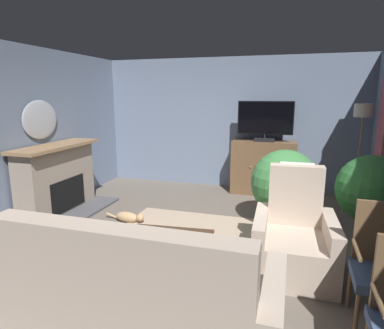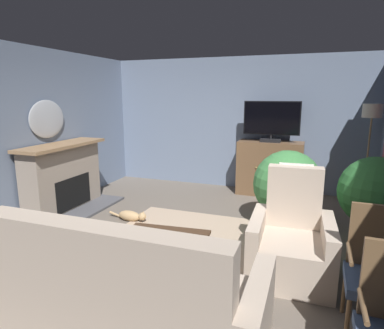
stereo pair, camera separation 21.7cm
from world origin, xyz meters
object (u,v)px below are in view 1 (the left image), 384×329
Objects in this scene: tv_cabinet at (263,169)px; potted_plant_small_fern_corner at (371,192)px; coffee_table at (170,239)px; cat at (129,217)px; wall_mirror_oval at (40,120)px; tv_remote at (155,235)px; fireplace at (59,181)px; television at (265,120)px; side_chair_mid_row at (383,265)px; floor_lamp at (362,123)px; armchair_by_fireplace at (294,241)px; sofa_floral at (137,304)px; potted_plant_on_hearth_side at (285,183)px.

tv_cabinet is 2.53m from potted_plant_small_fern_corner.
coffee_table reaches higher than cat.
cat is at bearing -3.23° from wall_mirror_oval.
tv_cabinet is 3.36m from coffee_table.
cat is (-0.95, 1.20, -0.33)m from tv_remote.
fireplace is 2.69m from coffee_table.
coffee_table is (-0.72, -3.22, -1.09)m from television.
cat is (-3.10, 1.43, -0.45)m from side_chair_mid_row.
tv_cabinet is 0.69× the size of floor_lamp.
tv_remote is at bearing -27.15° from wall_mirror_oval.
floor_lamp is (1.63, -0.18, 0.01)m from television.
armchair_by_fireplace reaches higher than coffee_table.
potted_plant_small_fern_corner is at bearing -54.05° from tv_cabinet.
television is 6.11× the size of tv_remote.
fireplace is at bearing -147.06° from television.
coffee_table is at bearing 98.18° from sofa_floral.
coffee_table is (-0.72, -3.27, -0.14)m from tv_cabinet.
tv_cabinet is (3.37, 2.07, -1.03)m from wall_mirror_oval.
tv_cabinet is 3.47m from tv_remote.
television is at bearing 126.67° from potted_plant_small_fern_corner.
tv_cabinet is at bearing 90.00° from television.
sofa_floral is 3.03m from potted_plant_on_hearth_side.
fireplace is at bearing 32.66° from tv_remote.
side_chair_mid_row is 0.91× the size of potted_plant_on_hearth_side.
floor_lamp is at bearing -6.48° from television.
floor_lamp reaches higher than potted_plant_small_fern_corner.
armchair_by_fireplace reaches higher than fireplace.
fireplace is 3.80m from armchair_by_fireplace.
sofa_floral is 1.80× the size of potted_plant_small_fern_corner.
side_chair_mid_row is at bearing -95.88° from floor_lamp.
armchair_by_fireplace is 1.01× the size of potted_plant_on_hearth_side.
side_chair_mid_row is at bearing -123.76° from tv_remote.
wall_mirror_oval is 0.43× the size of floor_lamp.
floor_lamp is (3.45, 1.92, 1.37)m from cat.
side_chair_mid_row is 1.57m from potted_plant_small_fern_corner.
side_chair_mid_row is at bearing -44.11° from armchair_by_fireplace.
potted_plant_on_hearth_side is at bearing -74.43° from tv_cabinet.
coffee_table is at bearing -102.44° from tv_cabinet.
side_chair_mid_row is (2.15, -0.23, 0.11)m from tv_remote.
fireplace is 4.66m from side_chair_mid_row.
tv_cabinet is at bearing 125.95° from potted_plant_small_fern_corner.
tv_cabinet is 1.26× the size of coffee_table.
floor_lamp is at bearing -8.32° from tv_cabinet.
tv_remote is (-0.87, -3.30, -1.03)m from television.
wall_mirror_oval reaches higher than coffee_table.
sofa_floral is at bearing -60.79° from cat.
floor_lamp reaches higher than side_chair_mid_row.
wall_mirror_oval is 0.64× the size of potted_plant_small_fern_corner.
tv_remote is at bearing -150.70° from potted_plant_small_fern_corner.
side_chair_mid_row reaches higher than cat.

